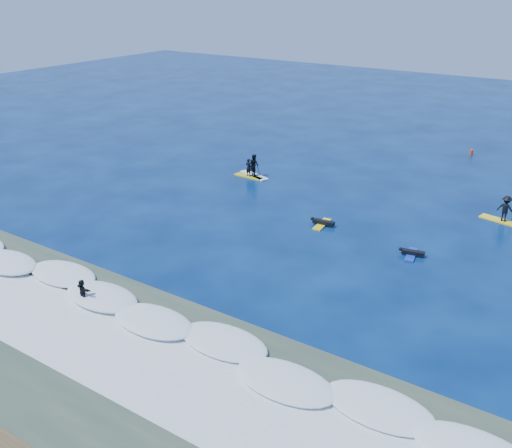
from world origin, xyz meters
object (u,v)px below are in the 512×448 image
Objects in this scene: sup_paddler_center at (254,167)px; sup_paddler_right at (505,210)px; sup_paddler_left at (249,171)px; prone_paddler_near at (322,223)px; marker_buoy at (471,152)px; prone_paddler_far at (412,253)px; wave_surfer at (83,291)px.

sup_paddler_center is 20.92m from sup_paddler_right.
sup_paddler_right is at bearing 23.58° from sup_paddler_center.
sup_paddler_left reaches higher than prone_paddler_near.
sup_paddler_left is at bearing 54.88° from prone_paddler_near.
sup_paddler_right reaches higher than marker_buoy.
prone_paddler_near is 7.10m from prone_paddler_far.
sup_paddler_left is 3.84× the size of marker_buoy.
sup_paddler_right is at bearing -59.74° from prone_paddler_near.
sup_paddler_center is 18.83m from prone_paddler_far.
sup_paddler_left reaches higher than marker_buoy.
prone_paddler_far is at bearing -20.06° from sup_paddler_left.
sup_paddler_left is 1.22× the size of prone_paddler_near.
sup_paddler_center is 1.46× the size of prone_paddler_near.
wave_surfer reaches higher than marker_buoy.
sup_paddler_center is at bearing 54.97° from prone_paddler_far.
sup_paddler_right is 9.68m from prone_paddler_far.
sup_paddler_left reaches higher than prone_paddler_far.
marker_buoy is (4.19, 23.84, 0.16)m from prone_paddler_near.
sup_paddler_right reaches higher than sup_paddler_left.
wave_surfer is at bearing -76.44° from sup_paddler_left.
sup_paddler_right is 1.61× the size of prone_paddler_far.
sup_paddler_left is 23.07m from wave_surfer.
prone_paddler_far is at bearing -83.58° from marker_buoy.
marker_buoy reaches higher than prone_paddler_far.
sup_paddler_left is 11.96m from prone_paddler_near.
sup_paddler_right reaches higher than wave_surfer.
sup_paddler_right is 1.90× the size of wave_surfer.
wave_surfer is at bearing -112.66° from sup_paddler_right.
sup_paddler_left is 21.17m from sup_paddler_right.
prone_paddler_far is (17.41, -7.05, -0.46)m from sup_paddler_left.
sup_paddler_center is at bearing 52.08° from prone_paddler_near.
prone_paddler_near is at bearing 75.20° from wave_surfer.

